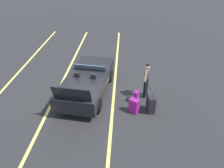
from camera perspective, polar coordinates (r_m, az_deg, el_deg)
ground_plane at (r=10.14m, az=-6.47°, el=-2.32°), size 80.00×80.00×0.00m
lot_line_near at (r=10.02m, az=0.51°, el=-2.56°), size 18.00×0.12×0.01m
lot_line_mid at (r=10.47m, az=-14.43°, el=-2.01°), size 18.00×0.12×0.01m
lot_line_far at (r=11.55m, az=-27.33°, el=-1.43°), size 18.00×0.12×0.01m
convertible_car at (r=9.98m, az=-6.35°, el=1.12°), size 4.32×2.26×1.53m
suitcase_large_black at (r=8.88m, az=10.42°, el=-5.29°), size 0.52×0.36×1.11m
suitcase_medium_bright at (r=8.79m, az=5.94°, el=-5.80°), size 0.43×0.46×0.89m
suitcase_small_carryon at (r=9.44m, az=6.46°, el=-3.33°), size 0.39×0.33×0.70m
traveler_person at (r=9.47m, az=9.26°, el=1.45°), size 0.59×0.32×1.65m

